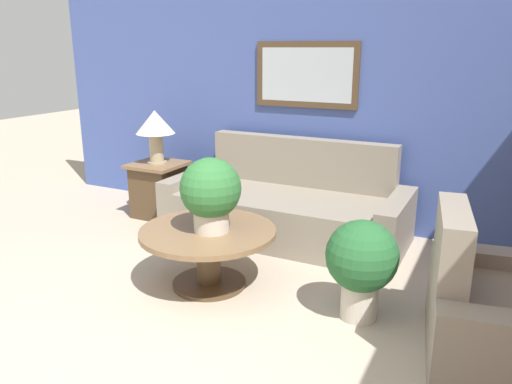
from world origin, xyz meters
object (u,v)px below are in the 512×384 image
object	(u,v)px
coffee_table	(208,245)
potted_plant_floor	(362,262)
potted_plant_on_table	(211,192)
couch_main	(287,208)
side_table	(159,189)
table_lamp	(155,126)

from	to	relation	value
coffee_table	potted_plant_floor	size ratio (longest dim) A/B	1.49
coffee_table	potted_plant_on_table	distance (m)	0.43
couch_main	side_table	size ratio (longest dim) A/B	3.90
couch_main	potted_plant_on_table	size ratio (longest dim) A/B	4.13
couch_main	side_table	xyz separation A→B (m)	(-1.48, -0.07, 0.02)
couch_main	potted_plant_on_table	world-z (taller)	potted_plant_on_table
potted_plant_on_table	couch_main	bearing A→B (deg)	87.10
side_table	potted_plant_on_table	bearing A→B (deg)	-40.28
potted_plant_floor	side_table	bearing A→B (deg)	155.78
side_table	couch_main	bearing A→B (deg)	2.59
potted_plant_on_table	table_lamp	bearing A→B (deg)	139.72
potted_plant_on_table	potted_plant_floor	bearing A→B (deg)	2.96
couch_main	coffee_table	xyz separation A→B (m)	(-0.11, -1.25, 0.05)
coffee_table	potted_plant_on_table	bearing A→B (deg)	-18.92
side_table	table_lamp	size ratio (longest dim) A/B	1.05
side_table	potted_plant_floor	size ratio (longest dim) A/B	0.84
coffee_table	side_table	bearing A→B (deg)	139.19
couch_main	table_lamp	world-z (taller)	table_lamp
couch_main	table_lamp	distance (m)	1.64
couch_main	coffee_table	distance (m)	1.26
side_table	potted_plant_on_table	xyz separation A→B (m)	(1.41, -1.20, 0.46)
table_lamp	potted_plant_floor	world-z (taller)	table_lamp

